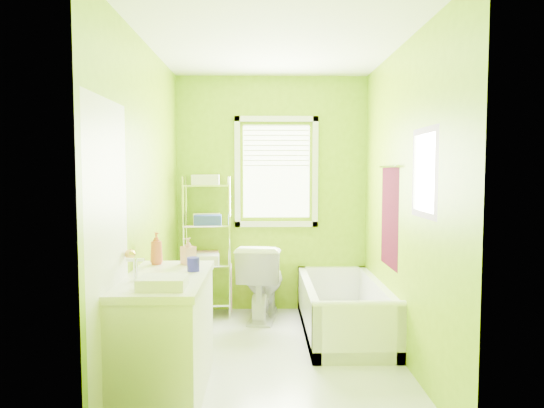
{
  "coord_description": "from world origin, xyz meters",
  "views": [
    {
      "loc": [
        -0.1,
        -3.94,
        1.57
      ],
      "look_at": [
        -0.02,
        0.25,
        1.28
      ],
      "focal_mm": 32.0,
      "sensor_mm": 36.0,
      "label": 1
    }
  ],
  "objects_px": {
    "toilet": "(262,280)",
    "wire_shelf_unit": "(208,230)",
    "vanity": "(165,332)",
    "bathtub": "(343,316)"
  },
  "relations": [
    {
      "from": "toilet",
      "to": "wire_shelf_unit",
      "type": "relative_size",
      "value": 0.53
    },
    {
      "from": "toilet",
      "to": "vanity",
      "type": "distance_m",
      "value": 1.87
    },
    {
      "from": "toilet",
      "to": "vanity",
      "type": "bearing_deg",
      "value": 77.37
    },
    {
      "from": "toilet",
      "to": "wire_shelf_unit",
      "type": "distance_m",
      "value": 0.79
    },
    {
      "from": "toilet",
      "to": "vanity",
      "type": "relative_size",
      "value": 0.72
    },
    {
      "from": "vanity",
      "to": "wire_shelf_unit",
      "type": "relative_size",
      "value": 0.74
    },
    {
      "from": "bathtub",
      "to": "wire_shelf_unit",
      "type": "distance_m",
      "value": 1.67
    },
    {
      "from": "bathtub",
      "to": "toilet",
      "type": "distance_m",
      "value": 0.95
    },
    {
      "from": "toilet",
      "to": "vanity",
      "type": "height_order",
      "value": "vanity"
    },
    {
      "from": "wire_shelf_unit",
      "to": "vanity",
      "type": "bearing_deg",
      "value": -92.7
    }
  ]
}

